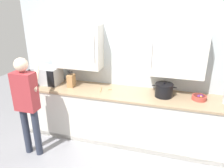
# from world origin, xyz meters

# --- Properties ---
(ground_plane) EXTENTS (9.61, 9.61, 0.00)m
(ground_plane) POSITION_xyz_m (0.00, 0.00, 0.00)
(ground_plane) COLOR gray
(back_wall_tiled) EXTENTS (4.09, 0.44, 2.52)m
(back_wall_tiled) POSITION_xyz_m (-0.00, 1.13, 1.37)
(back_wall_tiled) COLOR #B2BCC1
(back_wall_tiled) RESTS_ON ground_plane
(counter_unit) EXTENTS (3.68, 0.69, 0.93)m
(counter_unit) POSITION_xyz_m (0.00, 0.81, 0.46)
(counter_unit) COLOR beige
(counter_unit) RESTS_ON ground_plane
(microwave_oven) EXTENTS (0.50, 0.70, 0.32)m
(microwave_oven) POSITION_xyz_m (-1.47, 0.85, 1.09)
(microwave_oven) COLOR #B7BABF
(microwave_oven) RESTS_ON counter_unit
(fruit_bowl) EXTENTS (0.22, 0.22, 0.10)m
(fruit_bowl) POSITION_xyz_m (1.26, 0.85, 0.97)
(fruit_bowl) COLOR #AD3D33
(fruit_bowl) RESTS_ON counter_unit
(wooden_spoon) EXTENTS (0.22, 0.24, 0.02)m
(wooden_spoon) POSITION_xyz_m (-0.30, 0.84, 0.94)
(wooden_spoon) COLOR tan
(wooden_spoon) RESTS_ON counter_unit
(stock_pot) EXTENTS (0.39, 0.29, 0.25)m
(stock_pot) POSITION_xyz_m (0.71, 0.83, 1.04)
(stock_pot) COLOR black
(stock_pot) RESTS_ON counter_unit
(knife_block) EXTENTS (0.11, 0.15, 0.32)m
(knife_block) POSITION_xyz_m (-0.93, 0.81, 1.05)
(knife_block) COLOR #A37547
(knife_block) RESTS_ON counter_unit
(person_figure) EXTENTS (0.44, 0.63, 1.64)m
(person_figure) POSITION_xyz_m (-1.30, 0.02, 0.98)
(person_figure) COLOR #282D3D
(person_figure) RESTS_ON ground_plane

